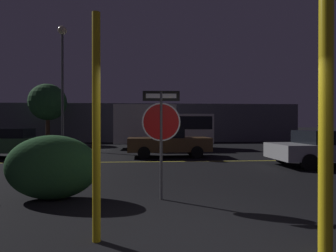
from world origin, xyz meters
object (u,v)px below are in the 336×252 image
object	(u,v)px
delivery_truck	(164,126)
tree_0	(48,102)
yellow_pole_right	(326,124)
yellow_pole_left	(96,127)
passing_car_1	(13,143)
passing_car_2	(168,142)
street_lamp	(62,64)
stop_sign	(161,123)
passing_car_3	(325,148)
hedge_bush_1	(52,167)

from	to	relation	value
delivery_truck	tree_0	world-z (taller)	tree_0
yellow_pole_right	delivery_truck	distance (m)	14.71
yellow_pole_left	tree_0	distance (m)	20.21
yellow_pole_left	passing_car_1	xyz separation A→B (m)	(-6.11, 9.71, -0.88)
yellow_pole_left	delivery_truck	world-z (taller)	yellow_pole_left
passing_car_1	delivery_truck	xyz separation A→B (m)	(7.72, 4.34, 0.83)
yellow_pole_right	passing_car_2	size ratio (longest dim) A/B	0.77
passing_car_1	delivery_truck	size ratio (longest dim) A/B	0.73
passing_car_1	street_lamp	size ratio (longest dim) A/B	0.60
stop_sign	tree_0	distance (m)	18.83
stop_sign	yellow_pole_right	size ratio (longest dim) A/B	0.72
passing_car_2	passing_car_3	size ratio (longest dim) A/B	0.98
yellow_pole_left	yellow_pole_right	size ratio (longest dim) A/B	0.97
tree_0	passing_car_1	bearing A→B (deg)	-79.05
yellow_pole_left	street_lamp	size ratio (longest dim) A/B	0.41
yellow_pole_right	street_lamp	size ratio (longest dim) A/B	0.42
yellow_pole_left	street_lamp	bearing A→B (deg)	110.13
passing_car_1	tree_0	world-z (taller)	tree_0
tree_0	hedge_bush_1	bearing A→B (deg)	-68.62
passing_car_3	passing_car_2	bearing A→B (deg)	-121.25
yellow_pole_left	passing_car_3	bearing A→B (deg)	39.05
tree_0	passing_car_3	bearing A→B (deg)	-38.63
stop_sign	street_lamp	size ratio (longest dim) A/B	0.30
stop_sign	street_lamp	xyz separation A→B (m)	(-5.92, 11.46, 3.87)
passing_car_3	delivery_truck	world-z (taller)	delivery_truck
stop_sign	yellow_pole_right	bearing A→B (deg)	-50.90
stop_sign	street_lamp	world-z (taller)	street_lamp
stop_sign	passing_car_1	xyz separation A→B (m)	(-7.10, 7.71, -0.95)
passing_car_1	street_lamp	world-z (taller)	street_lamp
delivery_truck	stop_sign	bearing A→B (deg)	-3.17
stop_sign	hedge_bush_1	xyz separation A→B (m)	(-2.40, 0.17, -0.97)
hedge_bush_1	passing_car_2	world-z (taller)	passing_car_2
passing_car_1	street_lamp	bearing A→B (deg)	158.87
yellow_pole_left	stop_sign	bearing A→B (deg)	63.70
yellow_pole_right	street_lamp	distance (m)	16.58
yellow_pole_left	street_lamp	distance (m)	14.87
yellow_pole_left	yellow_pole_right	distance (m)	3.02
delivery_truck	street_lamp	distance (m)	7.68
hedge_bush_1	passing_car_1	bearing A→B (deg)	121.93
passing_car_2	street_lamp	size ratio (longest dim) A/B	0.54
stop_sign	yellow_pole_right	distance (m)	3.26
hedge_bush_1	street_lamp	world-z (taller)	street_lamp
hedge_bush_1	passing_car_2	xyz separation A→B (m)	(3.05, 7.40, 0.02)
yellow_pole_right	tree_0	xyz separation A→B (m)	(-10.78, 19.14, 1.82)
hedge_bush_1	tree_0	size ratio (longest dim) A/B	0.40
passing_car_3	street_lamp	size ratio (longest dim) A/B	0.55
stop_sign	street_lamp	distance (m)	13.47
stop_sign	tree_0	world-z (taller)	tree_0
tree_0	yellow_pole_right	bearing A→B (deg)	-60.59
yellow_pole_right	hedge_bush_1	bearing A→B (deg)	147.78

